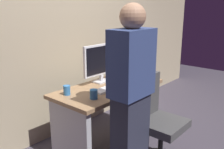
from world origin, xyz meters
TOP-DOWN VIEW (x-y plane):
  - ground_plane at (0.00, 0.00)m, footprint 9.00×9.00m
  - wall_back at (0.00, 0.72)m, footprint 6.40×0.10m
  - desk at (0.00, 0.00)m, footprint 1.30×0.64m
  - office_chair at (0.05, -0.62)m, footprint 0.52×0.52m
  - person_at_desk at (-0.34, -0.56)m, footprint 0.40×0.24m
  - monitor at (0.08, 0.18)m, footprint 0.54×0.14m
  - keyboard at (-0.05, -0.07)m, footprint 0.43×0.13m
  - mouse at (0.23, -0.05)m, footprint 0.06×0.10m
  - cup_near_keyboard at (-0.39, -0.15)m, footprint 0.08×0.08m
  - cup_by_monitor at (-0.49, 0.14)m, footprint 0.07×0.07m
  - book_stack at (0.41, 0.09)m, footprint 0.20×0.18m
  - cell_phone at (0.42, -0.12)m, footprint 0.09×0.15m

SIDE VIEW (x-z plane):
  - ground_plane at x=0.00m, z-range 0.00..0.00m
  - office_chair at x=0.05m, z-range -0.04..0.90m
  - desk at x=0.00m, z-range 0.13..0.86m
  - cell_phone at x=0.42m, z-range 0.73..0.73m
  - keyboard at x=-0.05m, z-range 0.73..0.75m
  - mouse at x=0.23m, z-range 0.73..0.76m
  - book_stack at x=0.41m, z-range 0.73..0.80m
  - cup_near_keyboard at x=-0.39m, z-range 0.73..0.82m
  - cup_by_monitor at x=-0.49m, z-range 0.73..0.83m
  - person_at_desk at x=-0.34m, z-range 0.02..1.66m
  - monitor at x=0.08m, z-range 0.75..1.21m
  - wall_back at x=0.00m, z-range 0.00..3.00m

